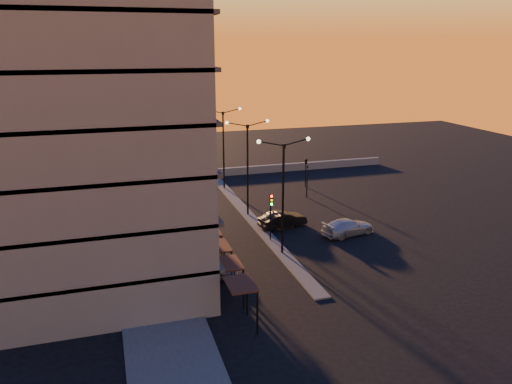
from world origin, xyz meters
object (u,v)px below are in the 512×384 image
(car_hatchback, at_px, (210,269))
(car_sedan, at_px, (283,219))
(traffic_light_main, at_px, (271,209))
(car_wagon, at_px, (348,227))
(streetlamp_mid, at_px, (248,161))

(car_hatchback, xyz_separation_m, car_sedan, (8.67, 8.49, 0.05))
(traffic_light_main, relative_size, car_wagon, 0.85)
(streetlamp_mid, height_order, car_sedan, streetlamp_mid)
(car_sedan, xyz_separation_m, car_wagon, (4.92, -3.53, -0.03))
(streetlamp_mid, xyz_separation_m, car_wagon, (7.09, -7.70, -4.87))
(streetlamp_mid, xyz_separation_m, car_sedan, (2.17, -4.17, -4.84))
(traffic_light_main, xyz_separation_m, car_sedan, (2.17, 2.96, -2.14))
(streetlamp_mid, bearing_deg, traffic_light_main, -90.00)
(traffic_light_main, distance_m, car_hatchback, 8.81)
(car_hatchback, height_order, car_wagon, car_wagon)
(car_hatchback, distance_m, car_wagon, 14.47)
(streetlamp_mid, distance_m, car_wagon, 11.55)
(traffic_light_main, bearing_deg, car_sedan, 53.72)
(car_hatchback, bearing_deg, streetlamp_mid, -16.84)
(traffic_light_main, bearing_deg, car_hatchback, -139.57)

